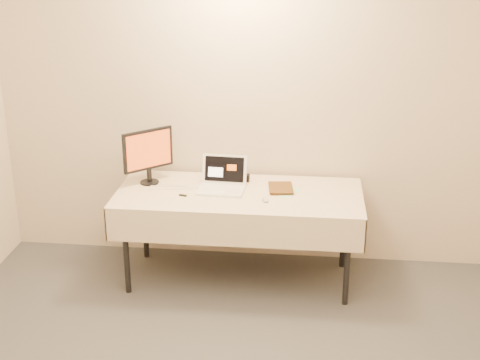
# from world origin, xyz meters

# --- Properties ---
(back_wall) EXTENTS (4.00, 0.10, 2.70)m
(back_wall) POSITION_xyz_m (0.00, 2.50, 1.35)
(back_wall) COLOR beige
(back_wall) RESTS_ON ground
(table) EXTENTS (1.86, 0.81, 0.74)m
(table) POSITION_xyz_m (0.00, 2.05, 0.68)
(table) COLOR black
(table) RESTS_ON ground
(laptop) EXTENTS (0.36, 0.32, 0.24)m
(laptop) POSITION_xyz_m (-0.13, 2.11, 0.80)
(laptop) COLOR white
(laptop) RESTS_ON table
(monitor) EXTENTS (0.33, 0.31, 0.43)m
(monitor) POSITION_xyz_m (-0.72, 2.17, 0.99)
(monitor) COLOR black
(monitor) RESTS_ON table
(book) EXTENTS (0.18, 0.04, 0.24)m
(book) POSITION_xyz_m (0.22, 2.12, 0.86)
(book) COLOR brown
(book) RESTS_ON table
(alarm_clock) EXTENTS (0.13, 0.06, 0.05)m
(alarm_clock) POSITION_xyz_m (-0.01, 2.29, 0.77)
(alarm_clock) COLOR black
(alarm_clock) RESTS_ON table
(clicker) EXTENTS (0.07, 0.09, 0.02)m
(clicker) POSITION_xyz_m (0.21, 1.90, 0.75)
(clicker) COLOR #B3B3B5
(clicker) RESTS_ON table
(paper_form) EXTENTS (0.18, 0.26, 0.00)m
(paper_form) POSITION_xyz_m (0.38, 2.08, 0.74)
(paper_form) COLOR #BDE8B9
(paper_form) RESTS_ON table
(usb_dongle) EXTENTS (0.06, 0.04, 0.01)m
(usb_dongle) POSITION_xyz_m (-0.41, 1.93, 0.74)
(usb_dongle) COLOR black
(usb_dongle) RESTS_ON table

